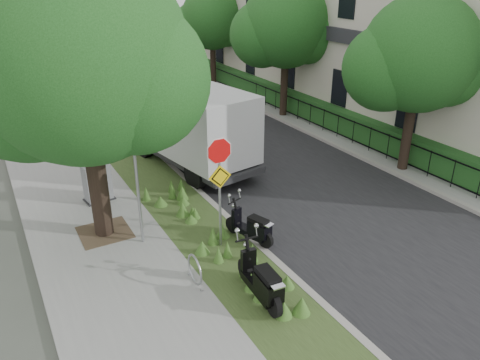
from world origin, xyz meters
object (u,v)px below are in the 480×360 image
object	(u,v)px
sign_assembly	(220,171)
box_truck	(193,125)
scooter_far	(254,230)
utility_cabinet	(97,183)
scooter_near	(263,286)

from	to	relation	value
sign_assembly	box_truck	bearing A→B (deg)	72.95
sign_assembly	scooter_far	size ratio (longest dim) A/B	2.00
sign_assembly	utility_cabinet	bearing A→B (deg)	116.84
sign_assembly	utility_cabinet	world-z (taller)	sign_assembly
box_truck	utility_cabinet	world-z (taller)	box_truck
sign_assembly	box_truck	size ratio (longest dim) A/B	0.52
scooter_near	box_truck	size ratio (longest dim) A/B	0.32
box_truck	utility_cabinet	xyz separation A→B (m)	(-3.92, -1.19, -1.02)
sign_assembly	scooter_near	bearing A→B (deg)	-95.73
scooter_far	box_truck	bearing A→B (deg)	81.79
box_truck	utility_cabinet	distance (m)	4.22
scooter_near	utility_cabinet	world-z (taller)	utility_cabinet
scooter_near	utility_cabinet	distance (m)	7.23
scooter_near	sign_assembly	bearing A→B (deg)	84.27
scooter_near	scooter_far	world-z (taller)	scooter_near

